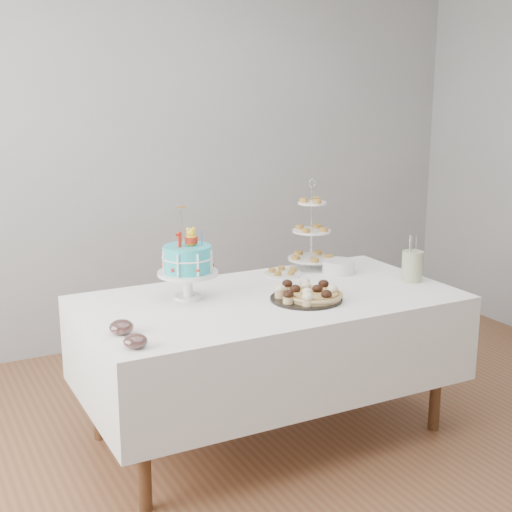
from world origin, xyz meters
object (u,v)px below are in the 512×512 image
table (269,338)px  plate_stack (338,267)px  tiered_stand (312,232)px  pie (314,296)px  pastry_plate (283,272)px  jam_bowl_b (121,327)px  utensil_pitcher (412,265)px  birthday_cake (188,274)px  jam_bowl_a (135,341)px  cupcake_tray (306,292)px

table → plate_stack: bearing=21.7°
tiered_stand → pie: bearing=-120.4°
pastry_plate → jam_bowl_b: size_ratio=2.05×
tiered_stand → utensil_pitcher: 0.62m
pie → pastry_plate: size_ratio=1.32×
pie → jam_bowl_b: bearing=-178.7°
table → utensil_pitcher: 0.90m
tiered_stand → pastry_plate: (-0.22, -0.05, -0.21)m
table → pastry_plate: size_ratio=8.75×
birthday_cake → jam_bowl_a: bearing=-131.8°
cupcake_tray → jam_bowl_a: bearing=-165.9°
cupcake_tray → utensil_pitcher: 0.71m
pie → jam_bowl_a: (-1.00, -0.21, 0.00)m
pastry_plate → utensil_pitcher: bearing=-38.3°
pie → pastry_plate: pie is taller
pie → jam_bowl_b: jam_bowl_b is taller
birthday_cake → jam_bowl_b: birthday_cake is taller
birthday_cake → plate_stack: bearing=2.9°
pastry_plate → table: bearing=-128.8°
birthday_cake → cupcake_tray: birthday_cake is taller
cupcake_tray → tiered_stand: bearing=56.0°
birthday_cake → pie: (0.55, -0.33, -0.10)m
table → cupcake_tray: size_ratio=5.23×
table → jam_bowl_b: 0.90m
tiered_stand → jam_bowl_b: 1.47m
plate_stack → tiered_stand: bearing=117.8°
pie → tiered_stand: size_ratio=0.55×
table → birthday_cake: birthday_cake is taller
plate_stack → utensil_pitcher: 0.43m
table → cupcake_tray: (0.14, -0.14, 0.27)m
pastry_plate → jam_bowl_b: bearing=-154.4°
plate_stack → jam_bowl_b: (-1.42, -0.42, -0.01)m
tiered_stand → jam_bowl_b: tiered_stand is taller
plate_stack → pastry_plate: size_ratio=0.86×
plate_stack → jam_bowl_a: (-1.42, -0.61, -0.01)m
jam_bowl_a → utensil_pitcher: utensil_pitcher is taller
tiered_stand → plate_stack: (0.09, -0.16, -0.18)m
pie → plate_stack: 0.58m
plate_stack → birthday_cake: bearing=-175.6°
table → jam_bowl_b: bearing=-167.2°
pie → utensil_pitcher: bearing=5.5°
plate_stack → utensil_pitcher: utensil_pitcher is taller
pie → jam_bowl_a: size_ratio=2.83×
pie → pastry_plate: bearing=77.7°
plate_stack → jam_bowl_a: 1.55m
cupcake_tray → pastry_plate: (0.14, 0.48, -0.03)m
pie → jam_bowl_a: 1.03m
utensil_pitcher → plate_stack: bearing=124.1°
cupcake_tray → tiered_stand: size_ratio=0.69×
jam_bowl_a → utensil_pitcher: size_ratio=0.40×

